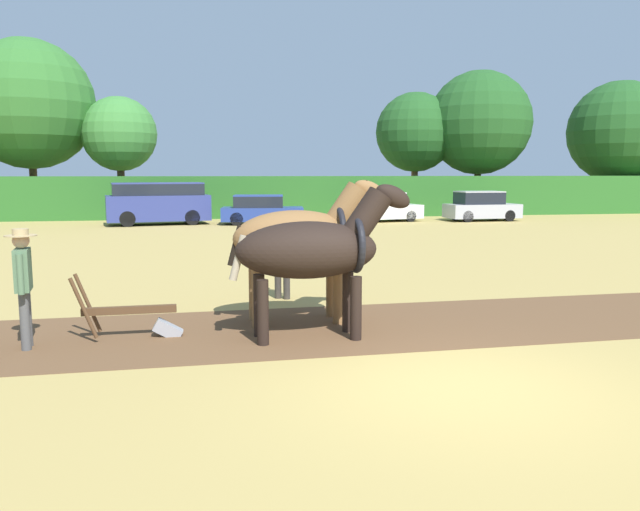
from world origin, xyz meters
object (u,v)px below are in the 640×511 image
(tree_left, at_px, (29,104))
(draft_horse_lead_left, at_px, (314,250))
(tree_center_right, at_px, (479,123))
(draft_horse_lead_right, at_px, (302,238))
(plow, at_px, (138,318))
(parked_van, at_px, (158,203))
(parked_car_left, at_px, (261,210))
(tree_center, at_px, (415,132))
(tree_right, at_px, (620,132))
(farmer_beside_team, at_px, (282,255))
(farmer_at_plow, at_px, (23,278))
(tree_center_left, at_px, (119,134))
(parked_car_center_left, at_px, (382,208))
(parked_car_center, at_px, (481,207))

(tree_left, xyz_separation_m, draft_horse_lead_left, (11.84, -30.34, -5.16))
(tree_center_right, relative_size, draft_horse_lead_right, 3.24)
(tree_center_right, xyz_separation_m, plow, (-18.72, -29.07, -5.50))
(parked_van, xyz_separation_m, parked_car_left, (5.12, -0.70, -0.38))
(tree_center, height_order, tree_right, tree_right)
(tree_center, xyz_separation_m, tree_right, (14.21, -1.07, 0.13))
(farmer_beside_team, bearing_deg, farmer_at_plow, 159.27)
(draft_horse_lead_right, relative_size, parked_car_left, 0.67)
(tree_center, xyz_separation_m, plow, (-14.71, -30.10, -4.91))
(farmer_beside_team, bearing_deg, tree_center_left, 47.55)
(draft_horse_lead_left, bearing_deg, plow, 168.44)
(tree_center, bearing_deg, tree_center_left, -178.02)
(tree_center, height_order, parked_car_left, tree_center)
(tree_center_left, xyz_separation_m, tree_right, (32.94, -0.42, 0.49))
(tree_center, relative_size, farmer_beside_team, 4.96)
(tree_center_left, distance_m, parked_car_center_left, 16.51)
(draft_horse_lead_left, bearing_deg, tree_center_left, 101.29)
(draft_horse_lead_right, bearing_deg, farmer_beside_team, 91.55)
(plow, bearing_deg, parked_van, 92.03)
(farmer_at_plow, bearing_deg, tree_center, 53.14)
(draft_horse_lead_left, height_order, parked_car_center_left, draft_horse_lead_left)
(tree_center_right, distance_m, parked_car_center, 9.38)
(farmer_beside_team, height_order, parked_car_left, farmer_beside_team)
(tree_left, distance_m, farmer_beside_team, 30.14)
(parked_car_center, bearing_deg, draft_horse_lead_left, -122.84)
(farmer_beside_team, relative_size, parked_car_center, 0.40)
(draft_horse_lead_left, xyz_separation_m, draft_horse_lead_right, (-0.03, 1.11, 0.07))
(draft_horse_lead_left, bearing_deg, draft_horse_lead_right, 90.34)
(tree_center_left, relative_size, draft_horse_lead_right, 2.50)
(farmer_at_plow, height_order, parked_car_left, farmer_at_plow)
(draft_horse_lead_right, height_order, parked_car_left, draft_horse_lead_right)
(farmer_beside_team, height_order, parked_car_center_left, farmer_beside_team)
(tree_center_left, relative_size, parked_car_center_left, 1.65)
(parked_van, bearing_deg, tree_right, 2.80)
(tree_center, height_order, parked_car_center, tree_center)
(tree_center_right, distance_m, parked_van, 21.71)
(plow, bearing_deg, tree_left, 105.52)
(plow, height_order, parked_car_center, parked_car_center)
(draft_horse_lead_right, bearing_deg, parked_van, 99.17)
(tree_left, distance_m, parked_car_center_left, 21.59)
(draft_horse_lead_right, bearing_deg, farmer_at_plow, -168.88)
(draft_horse_lead_left, distance_m, plow, 2.99)
(farmer_at_plow, relative_size, parked_car_center_left, 0.41)
(tree_center_right, height_order, draft_horse_lead_left, tree_center_right)
(tree_center, distance_m, farmer_beside_team, 30.30)
(tree_left, bearing_deg, parked_car_center, -18.06)
(farmer_at_plow, xyz_separation_m, parked_van, (0.22, 22.61, 0.03))
(farmer_beside_team, bearing_deg, parked_car_center, -0.75)
(parked_car_center, bearing_deg, parked_van, 175.61)
(tree_center_left, height_order, farmer_at_plow, tree_center_left)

